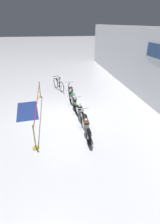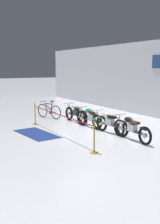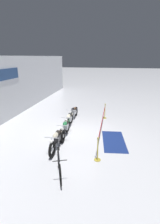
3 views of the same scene
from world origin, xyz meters
The scene contains 9 objects.
ground_plane centered at (0.00, 0.00, 0.00)m, with size 120.00×120.00×0.00m, color silver.
motorcycle_cream_0 centered at (-2.12, 0.58, 0.46)m, with size 2.14×0.62×0.94m.
motorcycle_green_1 centered at (-0.66, 0.57, 0.46)m, with size 2.23×0.62×0.92m.
motorcycle_cream_2 centered at (0.58, 0.68, 0.45)m, with size 2.32×0.62×0.92m.
motorcycle_black_3 centered at (1.96, 0.73, 0.47)m, with size 2.21×0.62×0.92m.
bicycle centered at (-3.91, -0.09, 0.40)m, with size 1.66×0.73×0.98m.
stanchion_far_left centered at (-1.16, -1.36, 0.66)m, with size 5.35×0.28×1.05m.
stanchion_mid_left centered at (2.63, -1.36, 0.36)m, with size 0.28×0.28×1.05m.
floor_banner centered at (-0.81, -2.03, 0.00)m, with size 2.42×1.11×0.01m, color navy.
Camera 3 is at (-9.08, -1.85, 4.15)m, focal length 28.00 mm.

